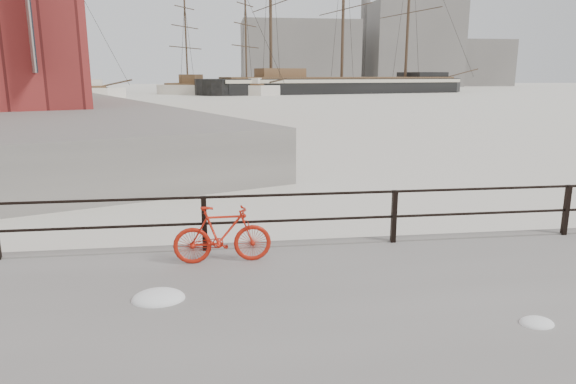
{
  "coord_description": "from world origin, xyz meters",
  "views": [
    {
      "loc": [
        -3.2,
        -9.03,
        3.43
      ],
      "look_at": [
        -1.78,
        1.5,
        1.0
      ],
      "focal_mm": 32.0,
      "sensor_mm": 36.0,
      "label": 1
    }
  ],
  "objects_px": {
    "schooner_mid": "(217,95)",
    "bicycle": "(222,234)",
    "schooner_left": "(40,99)",
    "barque_black": "(341,93)"
  },
  "relations": [
    {
      "from": "bicycle",
      "to": "schooner_mid",
      "type": "relative_size",
      "value": 0.06
    },
    {
      "from": "schooner_left",
      "to": "barque_black",
      "type": "bearing_deg",
      "value": 8.29
    },
    {
      "from": "schooner_mid",
      "to": "bicycle",
      "type": "bearing_deg",
      "value": -62.29
    },
    {
      "from": "bicycle",
      "to": "barque_black",
      "type": "relative_size",
      "value": 0.03
    },
    {
      "from": "barque_black",
      "to": "bicycle",
      "type": "bearing_deg",
      "value": -118.8
    },
    {
      "from": "schooner_left",
      "to": "bicycle",
      "type": "bearing_deg",
      "value": -80.79
    },
    {
      "from": "schooner_mid",
      "to": "schooner_left",
      "type": "bearing_deg",
      "value": -125.74
    },
    {
      "from": "bicycle",
      "to": "schooner_left",
      "type": "distance_m",
      "value": 76.24
    },
    {
      "from": "bicycle",
      "to": "schooner_left",
      "type": "height_order",
      "value": "schooner_left"
    },
    {
      "from": "barque_black",
      "to": "schooner_mid",
      "type": "distance_m",
      "value": 23.71
    }
  ]
}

